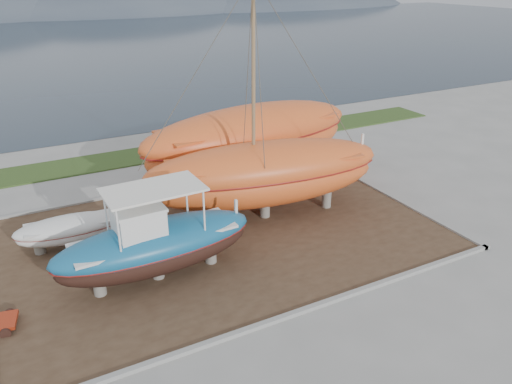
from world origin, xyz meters
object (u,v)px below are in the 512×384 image
blue_caique (155,235)px  orange_bare_hull (251,146)px  orange_sailboat (266,107)px  white_dinghy (70,232)px

blue_caique → orange_bare_hull: size_ratio=0.60×
orange_bare_hull → orange_sailboat: bearing=-114.9°
blue_caique → orange_bare_hull: (7.25, 6.50, 0.23)m
blue_caique → orange_sailboat: bearing=21.2°
orange_sailboat → white_dinghy: bearing=179.6°
blue_caique → orange_sailboat: 7.26m
blue_caique → white_dinghy: 4.72m
white_dinghy → orange_sailboat: bearing=-6.4°
blue_caique → white_dinghy: bearing=120.5°
blue_caique → white_dinghy: size_ratio=1.73×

